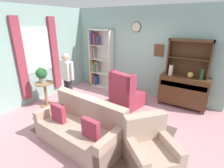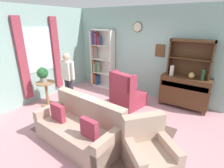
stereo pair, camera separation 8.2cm
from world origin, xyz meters
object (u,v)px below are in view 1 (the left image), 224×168
at_px(vase_tall, 171,70).
at_px(couch_floral, 81,129).
at_px(vase_round, 190,75).
at_px(person_reading, 67,77).
at_px(bottle_wine, 201,75).
at_px(plant_stand, 45,92).
at_px(armchair_floral, 150,153).
at_px(sideboard_hutch, 190,53).
at_px(bookshelf, 100,59).
at_px(potted_plant_large, 41,74).
at_px(sideboard, 183,90).
at_px(wingback_chair, 126,94).

bearing_deg(vase_tall, couch_floral, -110.72).
xyz_separation_m(vase_round, person_reading, (-2.92, -1.66, -0.10)).
relative_size(bottle_wine, plant_stand, 0.40).
height_order(plant_stand, person_reading, person_reading).
bearing_deg(armchair_floral, sideboard_hutch, 90.42).
distance_m(bookshelf, couch_floral, 3.34).
relative_size(vase_tall, bottle_wine, 0.98).
relative_size(vase_tall, person_reading, 0.18).
relative_size(couch_floral, armchair_floral, 1.72).
xyz_separation_m(vase_tall, potted_plant_large, (-3.02, -2.01, -0.09)).
bearing_deg(couch_floral, person_reading, 143.42).
relative_size(sideboard_hutch, vase_tall, 3.85).
distance_m(vase_tall, vase_round, 0.52).
bearing_deg(sideboard, armchair_floral, -89.56).
height_order(vase_round, potted_plant_large, potted_plant_large).
relative_size(wingback_chair, person_reading, 0.67).
bearing_deg(bottle_wine, potted_plant_large, -152.23).
bearing_deg(person_reading, wingback_chair, 31.39).
relative_size(couch_floral, person_reading, 1.19).
bearing_deg(bottle_wine, bookshelf, 177.05).
height_order(bookshelf, sideboard, bookshelf).
xyz_separation_m(armchair_floral, person_reading, (-2.81, 0.89, 0.62)).
bearing_deg(vase_round, armchair_floral, -92.47).
bearing_deg(vase_round, potted_plant_large, -150.25).
xyz_separation_m(bottle_wine, person_reading, (-3.18, -1.64, -0.16)).
bearing_deg(person_reading, sideboard_hutch, 33.33).
bearing_deg(person_reading, bottle_wine, 27.23).
height_order(bookshelf, wingback_chair, bookshelf).
relative_size(sideboard, armchair_floral, 1.20).
distance_m(vase_tall, wingback_chair, 1.44).
bearing_deg(plant_stand, vase_round, 30.02).
relative_size(bookshelf, person_reading, 1.35).
xyz_separation_m(sideboard, bottle_wine, (0.39, -0.09, 0.56)).
relative_size(couch_floral, plant_stand, 2.57).
distance_m(armchair_floral, plant_stand, 3.43).
relative_size(bookshelf, plant_stand, 2.91).
height_order(vase_round, wingback_chair, vase_round).
xyz_separation_m(vase_tall, vase_round, (0.52, 0.01, -0.06)).
distance_m(bookshelf, vase_tall, 2.62).
relative_size(sideboard, person_reading, 0.83).
bearing_deg(potted_plant_large, plant_stand, 8.31).
xyz_separation_m(couch_floral, potted_plant_large, (-2.01, 0.66, 0.66)).
bearing_deg(sideboard_hutch, wingback_chair, -144.79).
bearing_deg(armchair_floral, vase_round, 87.53).
relative_size(sideboard_hutch, vase_round, 6.47).
bearing_deg(sideboard_hutch, armchair_floral, -89.58).
xyz_separation_m(vase_round, plant_stand, (-3.49, -2.02, -0.56)).
xyz_separation_m(bookshelf, sideboard, (3.00, -0.09, -0.55)).
distance_m(sideboard, armchair_floral, 2.63).
bearing_deg(bookshelf, vase_round, -2.78).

